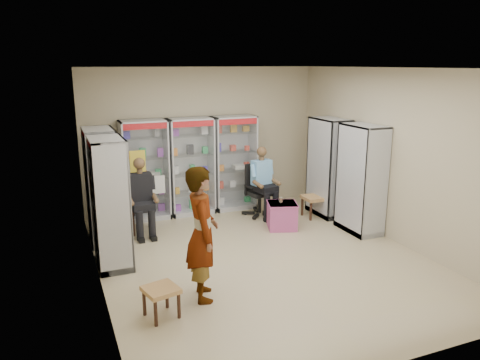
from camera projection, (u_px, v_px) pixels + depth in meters
name	position (u px, v px, depth m)	size (l,w,h in m)	color
floor	(262.00, 259.00, 7.55)	(6.00, 6.00, 0.00)	tan
room_shell	(263.00, 138.00, 7.07)	(5.02, 6.02, 3.01)	tan
cabinet_back_left	(145.00, 170.00, 9.27)	(0.90, 0.50, 2.00)	#ACAEB4
cabinet_back_mid	(191.00, 167.00, 9.62)	(0.90, 0.50, 2.00)	#B9BBC1
cabinet_back_right	(234.00, 163.00, 9.97)	(0.90, 0.50, 2.00)	#ACAEB4
cabinet_right_far	(328.00, 167.00, 9.56)	(0.50, 0.90, 2.00)	#A8A9AF
cabinet_right_near	(361.00, 179.00, 8.57)	(0.50, 0.90, 2.00)	#A4A6AB
cabinet_left_far	(102.00, 186.00, 8.10)	(0.50, 0.90, 2.00)	#A1A4A8
cabinet_left_near	(110.00, 203.00, 7.11)	(0.50, 0.90, 2.00)	#B7BABF
wooden_chair	(141.00, 208.00, 8.65)	(0.42, 0.42, 0.94)	#312313
seated_customer	(141.00, 198.00, 8.56)	(0.44, 0.60, 1.34)	black
office_chair	(260.00, 190.00, 9.59)	(0.58, 0.58, 1.07)	black
seated_shopkeeper	(261.00, 184.00, 9.51)	(0.45, 0.62, 1.36)	#67A2CC
pink_trunk	(282.00, 216.00, 8.89)	(0.52, 0.50, 0.50)	#AF4690
tea_glass	(281.00, 200.00, 8.87)	(0.07, 0.07, 0.09)	#541D07
woven_stool_a	(314.00, 207.00, 9.56)	(0.44, 0.44, 0.44)	#A27544
woven_stool_b	(161.00, 302.00, 5.78)	(0.39, 0.39, 0.39)	#AA8748
standing_man	(202.00, 234.00, 6.10)	(0.66, 0.43, 1.81)	#9C9C9F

